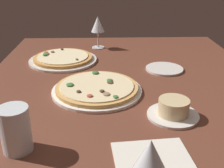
% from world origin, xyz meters
% --- Properties ---
extents(dining_table, '(1.50, 1.10, 0.04)m').
position_xyz_m(dining_table, '(0.00, 0.00, 0.02)').
color(dining_table, brown).
rests_on(dining_table, ground).
extents(pizza_main, '(0.32, 0.32, 0.03)m').
position_xyz_m(pizza_main, '(0.00, -0.11, 0.05)').
color(pizza_main, white).
rests_on(pizza_main, dining_table).
extents(pizza_side, '(0.31, 0.31, 0.03)m').
position_xyz_m(pizza_side, '(-0.33, -0.27, 0.05)').
color(pizza_side, silver).
rests_on(pizza_side, dining_table).
extents(ramekin_on_saucer, '(0.15, 0.15, 0.06)m').
position_xyz_m(ramekin_on_saucer, '(0.18, 0.12, 0.06)').
color(ramekin_on_saucer, silver).
rests_on(ramekin_on_saucer, dining_table).
extents(wine_glass_far, '(0.07, 0.07, 0.17)m').
position_xyz_m(wine_glass_far, '(0.53, -0.01, 0.16)').
color(wine_glass_far, silver).
rests_on(wine_glass_far, dining_table).
extents(wine_glass_near, '(0.07, 0.07, 0.17)m').
position_xyz_m(wine_glass_near, '(-0.54, -0.11, 0.16)').
color(wine_glass_near, silver).
rests_on(wine_glass_near, dining_table).
extents(water_glass, '(0.07, 0.07, 0.12)m').
position_xyz_m(water_glass, '(0.32, -0.29, 0.09)').
color(water_glass, silver).
rests_on(water_glass, dining_table).
extents(side_plate, '(0.16, 0.16, 0.01)m').
position_xyz_m(side_plate, '(-0.21, 0.18, 0.04)').
color(side_plate, silver).
rests_on(side_plate, dining_table).
extents(paper_menu, '(0.14, 0.19, 0.00)m').
position_xyz_m(paper_menu, '(0.36, 0.03, 0.04)').
color(paper_menu, silver).
rests_on(paper_menu, dining_table).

